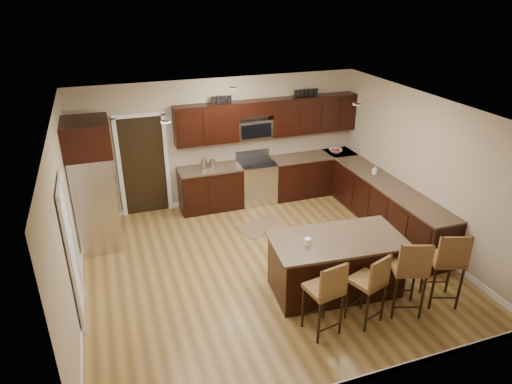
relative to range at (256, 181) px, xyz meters
name	(u,v)px	position (x,y,z in m)	size (l,w,h in m)	color
floor	(266,265)	(-0.68, -2.45, -0.47)	(6.00, 6.00, 0.00)	olive
ceiling	(268,111)	(-0.68, -2.45, 2.23)	(6.00, 6.00, 0.00)	silver
wall_back	(221,142)	(-0.68, 0.30, 0.88)	(6.00, 6.00, 0.00)	tan
wall_left	(66,224)	(-3.68, -2.45, 0.88)	(5.50, 5.50, 0.00)	tan
wall_right	(424,171)	(2.32, -2.45, 0.88)	(5.50, 5.50, 0.00)	tan
base_cabinets	(328,192)	(1.22, -1.01, -0.01)	(4.02, 3.96, 0.92)	black
upper_cabinets	(271,117)	(0.36, 0.13, 1.37)	(4.00, 0.33, 0.80)	black
range	(256,181)	(0.00, 0.00, 0.00)	(0.76, 0.64, 1.11)	silver
microwave	(254,129)	(0.00, 0.15, 1.15)	(0.76, 0.31, 0.40)	silver
doorway	(144,166)	(-2.33, 0.28, 0.56)	(0.85, 0.03, 2.06)	black
pantry_door	(71,255)	(-3.66, -2.75, 0.55)	(0.03, 0.80, 2.04)	white
letter_decor	(264,96)	(0.22, 0.13, 1.82)	(2.20, 0.03, 0.15)	black
island	(335,266)	(0.09, -3.42, -0.04)	(2.09, 1.22, 0.92)	black
stool_left	(327,290)	(-0.51, -4.27, 0.25)	(0.50, 0.50, 1.16)	brown
stool_mid	(371,282)	(0.18, -4.27, 0.22)	(0.53, 0.53, 1.11)	brown
stool_right	(410,269)	(0.79, -4.27, 0.30)	(0.59, 0.59, 1.24)	brown
refrigerator	(93,184)	(-3.30, -0.76, 0.74)	(0.79, 0.94, 2.35)	silver
floor_mat	(261,227)	(-0.31, -1.16, -0.47)	(0.90, 0.60, 0.01)	brown
fruit_bowl	(336,151)	(1.90, 0.00, 0.48)	(0.30, 0.30, 0.07)	silver
soap_bottle	(375,170)	(2.02, -1.40, 0.53)	(0.08, 0.08, 0.17)	#B2B2B2
canister_tall	(204,164)	(-1.15, 0.00, 0.55)	(0.12, 0.12, 0.20)	silver
canister_short	(213,164)	(-0.96, 0.00, 0.54)	(0.11, 0.11, 0.18)	silver
island_jar	(307,241)	(-0.41, -3.42, 0.50)	(0.10, 0.10, 0.10)	white
stool_extra	(448,260)	(1.44, -4.27, 0.30)	(0.59, 0.59, 1.24)	brown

